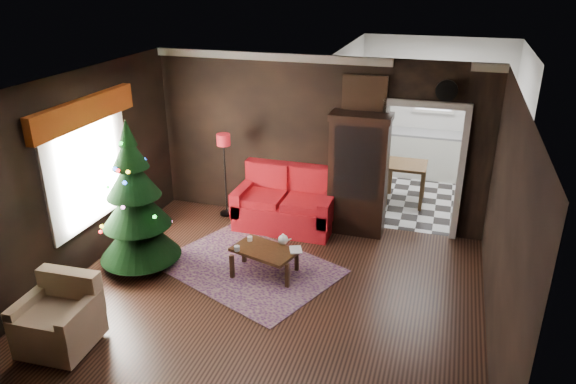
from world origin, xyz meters
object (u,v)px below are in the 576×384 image
(loveseat, at_px, (285,200))
(floor_lamp, at_px, (225,175))
(curio_cabinet, at_px, (358,177))
(kitchen_table, at_px, (405,183))
(coffee_table, at_px, (265,261))
(wall_clock, at_px, (447,90))
(armchair, at_px, (57,315))
(christmas_tree, at_px, (135,201))
(teapot, at_px, (283,239))

(loveseat, distance_m, floor_lamp, 1.09)
(curio_cabinet, bearing_deg, kitchen_table, 65.56)
(coffee_table, bearing_deg, loveseat, 96.46)
(wall_clock, distance_m, kitchen_table, 2.43)
(armchair, height_order, coffee_table, armchair)
(curio_cabinet, xyz_separation_m, wall_clock, (1.20, 0.18, 1.43))
(christmas_tree, xyz_separation_m, wall_clock, (3.96, 2.26, 1.33))
(loveseat, height_order, armchair, loveseat)
(teapot, xyz_separation_m, wall_clock, (1.97, 1.72, 1.89))
(armchair, bearing_deg, floor_lamp, 79.87)
(armchair, bearing_deg, teapot, 48.99)
(floor_lamp, xyz_separation_m, kitchen_table, (2.84, 1.70, -0.45))
(floor_lamp, relative_size, wall_clock, 4.47)
(armchair, height_order, kitchen_table, armchair)
(floor_lamp, height_order, christmas_tree, christmas_tree)
(floor_lamp, bearing_deg, christmas_tree, -107.32)
(christmas_tree, bearing_deg, armchair, -87.15)
(coffee_table, bearing_deg, floor_lamp, 129.38)
(christmas_tree, bearing_deg, kitchen_table, 45.86)
(armchair, distance_m, kitchen_table, 6.32)
(armchair, bearing_deg, kitchen_table, 55.53)
(curio_cabinet, bearing_deg, wall_clock, 8.53)
(armchair, xyz_separation_m, wall_clock, (3.86, 4.13, 1.92))
(kitchen_table, bearing_deg, teapot, -115.56)
(teapot, bearing_deg, christmas_tree, -164.80)
(curio_cabinet, height_order, christmas_tree, christmas_tree)
(wall_clock, height_order, kitchen_table, wall_clock)
(floor_lamp, distance_m, armchair, 3.73)
(armchair, height_order, wall_clock, wall_clock)
(loveseat, height_order, wall_clock, wall_clock)
(floor_lamp, bearing_deg, curio_cabinet, 7.03)
(armchair, relative_size, coffee_table, 0.92)
(curio_cabinet, xyz_separation_m, armchair, (-2.66, -3.95, -0.49))
(curio_cabinet, bearing_deg, teapot, -116.57)
(armchair, bearing_deg, curio_cabinet, 53.16)
(coffee_table, height_order, wall_clock, wall_clock)
(floor_lamp, bearing_deg, wall_clock, 7.56)
(curio_cabinet, relative_size, kitchen_table, 2.53)
(kitchen_table, bearing_deg, armchair, -121.64)
(curio_cabinet, distance_m, kitchen_table, 1.67)
(curio_cabinet, bearing_deg, floor_lamp, -172.97)
(loveseat, height_order, christmas_tree, christmas_tree)
(christmas_tree, relative_size, teapot, 13.22)
(christmas_tree, height_order, wall_clock, wall_clock)
(curio_cabinet, distance_m, teapot, 1.78)
(floor_lamp, bearing_deg, kitchen_table, 30.89)
(loveseat, relative_size, coffee_table, 1.93)
(christmas_tree, bearing_deg, teapot, 15.20)
(loveseat, height_order, curio_cabinet, curio_cabinet)
(christmas_tree, relative_size, coffee_table, 2.49)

